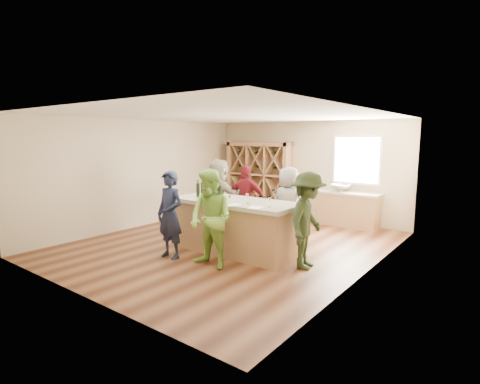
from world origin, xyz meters
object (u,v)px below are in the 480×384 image
Objects in this scene: wine_bottle_a at (198,190)px; person_far_left at (219,195)px; wine_rack at (259,178)px; tasting_counter_base at (235,228)px; wine_bottle_b at (203,190)px; person_near_left at (170,215)px; wine_bottle_c at (211,191)px; wine_bottle_d at (215,192)px; person_far_right at (288,205)px; person_far_mid at (246,201)px; wine_bottle_e at (220,192)px; person_near_right at (211,219)px; sink at (341,188)px; person_server at (307,220)px.

wine_bottle_a is 1.49m from person_far_left.
tasting_counter_base is at bearing -62.44° from wine_rack.
wine_bottle_b is 0.93m from person_near_left.
person_near_left is (-0.10, -0.84, -0.39)m from wine_bottle_b.
wine_bottle_c is (0.16, 0.09, -0.01)m from wine_bottle_b.
tasting_counter_base is at bearing 26.90° from wine_bottle_d.
tasting_counter_base is 0.90m from wine_bottle_c.
wine_bottle_d is 0.18× the size of person_far_right.
wine_bottle_d is 0.18× the size of person_far_mid.
person_near_left reaches higher than wine_bottle_e.
person_far_mid is (0.10, 1.40, -0.40)m from wine_bottle_b.
person_far_mid is (-0.80, 2.17, -0.04)m from person_near_right.
wine_bottle_a is 0.89× the size of wine_bottle_b.
person_far_left is at bearing 140.04° from tasting_counter_base.
tasting_counter_base is 1.09m from person_near_right.
wine_rack is 7.52× the size of wine_bottle_e.
wine_bottle_b is 1.94m from person_far_right.
person_far_mid is 1.10m from person_far_right.
person_near_right is at bearing -58.89° from wine_bottle_e.
wine_bottle_a is at bearing 95.75° from person_near_left.
sink is 1.63× the size of wine_bottle_b.
person_server reaches higher than wine_bottle_a.
person_far_right is (1.30, 2.31, -0.00)m from person_near_left.
person_far_left is at bearing 117.89° from wine_bottle_b.
sink is 4.11m from wine_bottle_a.
person_far_right reaches higher than sink.
wine_bottle_e is at bearing -66.79° from wine_rack.
wine_bottle_d is 0.17× the size of person_server.
person_server reaches higher than person_far_right.
wine_bottle_e is at bearing 124.52° from person_near_right.
person_far_left is (-1.94, -0.08, 0.06)m from person_far_right.
person_near_left is 0.94× the size of person_far_left.
person_far_right is at bearing -44.56° from wine_rack.
person_server is 3.25m from person_far_left.
person_far_mid is at bearing 84.82° from person_near_left.
person_server is at bearing 0.89° from tasting_counter_base.
person_near_right reaches higher than wine_bottle_b.
sink is at bearing -96.30° from person_far_right.
wine_bottle_d is 1.03× the size of wine_bottle_e.
wine_rack is 4.86m from person_near_left.
person_near_left is 2.24m from person_far_mid.
person_far_mid reaches higher than tasting_counter_base.
person_server reaches higher than wine_bottle_c.
person_far_left is at bearing 130.77° from wine_bottle_e.
sink is 3.72m from tasting_counter_base.
person_far_mid is at bearing 101.95° from wine_bottle_e.
wine_bottle_b is at bearing 131.34° from person_far_left.
wine_rack is 2.70m from sink.
person_far_right is at bearing 53.01° from wine_bottle_c.
person_far_left is (-1.41, 1.18, 0.41)m from tasting_counter_base.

